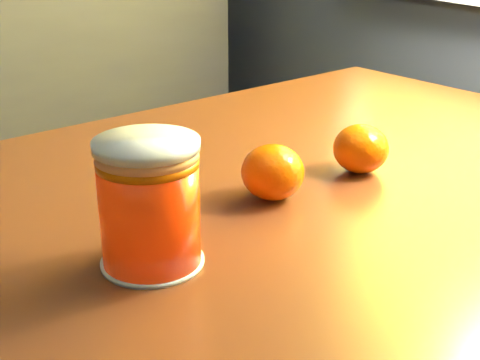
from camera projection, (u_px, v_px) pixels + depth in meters
table at (291, 265)px, 0.74m from camera, size 1.09×0.85×0.74m
juice_glass at (150, 205)px, 0.53m from camera, size 0.08×0.08×0.10m
orange_front at (273, 172)px, 0.66m from camera, size 0.08×0.08×0.06m
orange_back at (361, 149)px, 0.73m from camera, size 0.07×0.07×0.05m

